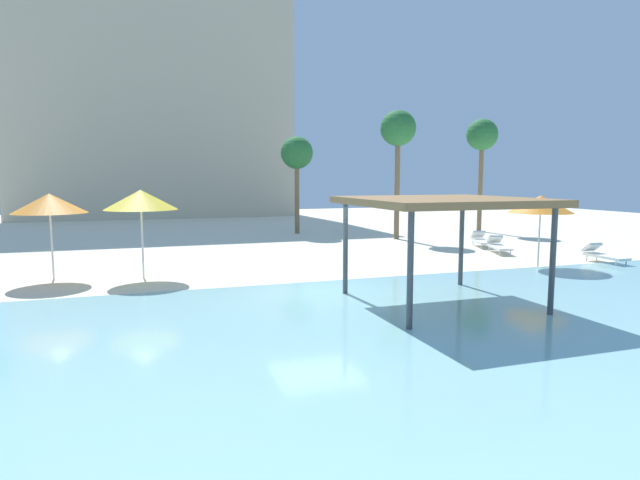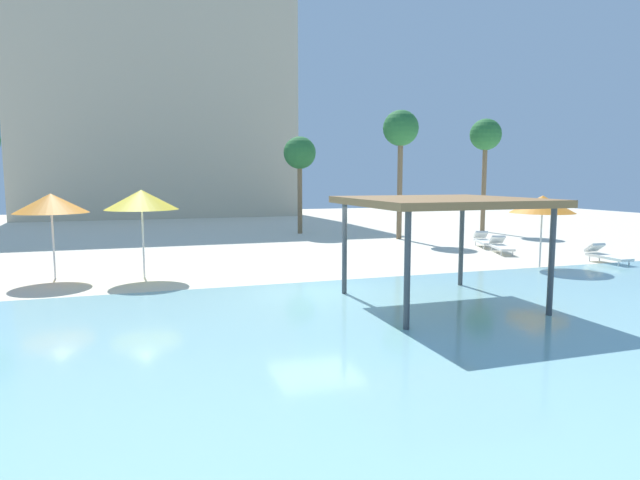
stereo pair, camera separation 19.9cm
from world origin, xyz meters
name	(u,v)px [view 1 (the left image)]	position (x,y,z in m)	size (l,w,h in m)	color
ground_plane	(316,293)	(0.00, 0.00, 0.00)	(80.00, 80.00, 0.00)	beige
lagoon_water	(401,347)	(0.00, -5.25, 0.02)	(44.00, 13.50, 0.04)	#8CC6CC
shade_pavilion	(442,204)	(2.63, -2.31, 2.64)	(4.50, 4.50, 2.80)	#42474C
beach_umbrella_yellow_0	(141,200)	(-4.69, 4.08, 2.60)	(2.36, 2.36, 2.92)	silver
beach_umbrella_orange_2	(541,204)	(9.21, 1.61, 2.35)	(2.32, 2.32, 2.67)	silver
beach_umbrella_orange_4	(49,203)	(-7.48, 4.77, 2.49)	(2.31, 2.31, 2.81)	silver
lounge_chair_0	(481,240)	(10.83, 7.35, 0.33)	(1.20, 1.99, 0.74)	white
lounge_chair_1	(499,245)	(10.29, 5.33, 0.33)	(1.22, 1.99, 0.74)	white
lounge_chair_2	(603,254)	(12.39, 1.68, 0.33)	(0.68, 1.92, 0.74)	white
palm_tree_0	(297,155)	(4.17, 16.17, 4.65)	(1.90, 1.90, 5.73)	brown
palm_tree_1	(482,138)	(15.23, 13.74, 5.74)	(1.90, 1.90, 6.88)	brown
palm_tree_3	(398,132)	(8.49, 11.71, 5.76)	(1.90, 1.90, 6.90)	brown
hotel_block_0	(153,90)	(-3.14, 36.07, 10.97)	(22.53, 11.42, 21.95)	beige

